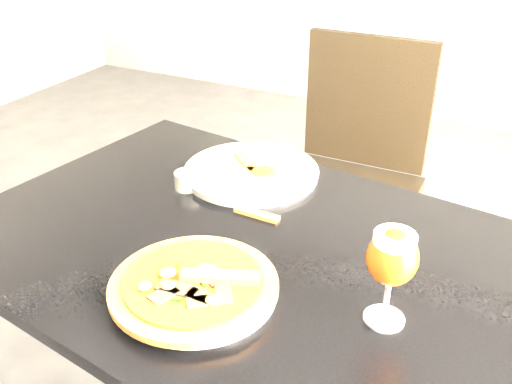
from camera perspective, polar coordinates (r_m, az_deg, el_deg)
The scene contains 9 objects.
dining_table at distance 1.21m, azimuth -0.71°, elevation -8.70°, with size 1.30×0.96×0.75m.
chair_far at distance 1.93m, azimuth 9.43°, elevation 1.78°, with size 0.45×0.45×0.96m.
plate_main at distance 1.03m, azimuth -5.86°, elevation -9.66°, with size 0.28×0.28×0.02m, color silver.
pizza at distance 1.02m, azimuth -6.17°, elevation -9.10°, with size 0.30×0.30×0.03m.
plate_second at distance 1.41m, azimuth -0.48°, elevation 2.01°, with size 0.33×0.33×0.02m, color silver.
crust_scraps at distance 1.39m, azimuth 0.14°, elevation 2.29°, with size 0.17×0.13×0.01m.
loose_crust at distance 1.24m, azimuth 0.08°, elevation -2.21°, with size 0.10×0.02×0.01m, color #A46727.
sauce_cup at distance 1.36m, azimuth -6.88°, elevation 1.25°, with size 0.06×0.06×0.04m.
beer_glass at distance 0.92m, azimuth 13.48°, elevation -6.47°, with size 0.08×0.08×0.17m.
Camera 1 is at (0.79, -0.67, 1.40)m, focal length 40.00 mm.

